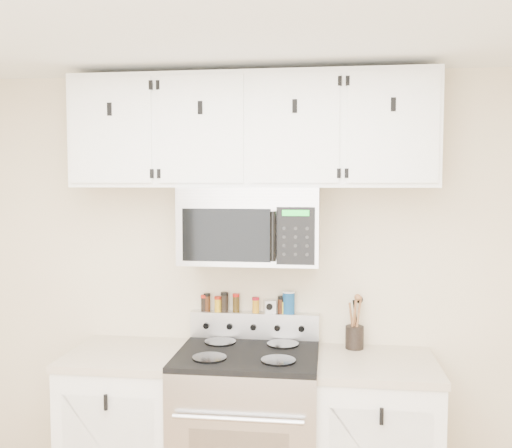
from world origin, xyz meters
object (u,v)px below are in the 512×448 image
(range, at_px, (248,434))
(utensil_crock, at_px, (355,335))
(microwave, at_px, (251,225))
(salt_canister, at_px, (289,302))

(range, xyz_separation_m, utensil_crock, (0.58, 0.23, 0.51))
(range, bearing_deg, microwave, 89.77)
(utensil_crock, bearing_deg, microwave, -169.74)
(range, height_order, microwave, microwave)
(salt_canister, bearing_deg, microwave, -142.31)
(microwave, xyz_separation_m, utensil_crock, (0.58, 0.11, -0.63))
(range, distance_m, utensil_crock, 0.81)
(range, bearing_deg, salt_canister, 54.44)
(utensil_crock, height_order, salt_canister, salt_canister)
(range, relative_size, salt_canister, 8.26)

